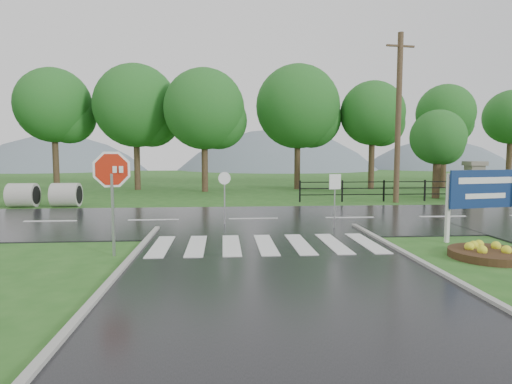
{
  "coord_description": "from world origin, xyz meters",
  "views": [
    {
      "loc": [
        -1.23,
        -7.16,
        2.71
      ],
      "look_at": [
        -0.21,
        6.0,
        1.5
      ],
      "focal_mm": 30.0,
      "sensor_mm": 36.0,
      "label": 1
    }
  ],
  "objects": [
    {
      "name": "ground",
      "position": [
        0.0,
        0.0,
        0.0
      ],
      "size": [
        120.0,
        120.0,
        0.0
      ],
      "primitive_type": "plane",
      "color": "#295D1F",
      "rests_on": "ground"
    },
    {
      "name": "main_road",
      "position": [
        0.0,
        10.0,
        0.0
      ],
      "size": [
        90.0,
        8.0,
        0.04
      ],
      "primitive_type": "cube",
      "color": "black",
      "rests_on": "ground"
    },
    {
      "name": "crosswalk",
      "position": [
        0.0,
        5.0,
        0.06
      ],
      "size": [
        6.5,
        2.8,
        0.02
      ],
      "color": "silver",
      "rests_on": "ground"
    },
    {
      "name": "pillar_west",
      "position": [
        13.0,
        16.0,
        1.18
      ],
      "size": [
        1.0,
        1.0,
        2.24
      ],
      "color": "gray",
      "rests_on": "ground"
    },
    {
      "name": "fence_west",
      "position": [
        7.75,
        16.0,
        0.72
      ],
      "size": [
        9.58,
        0.08,
        1.2
      ],
      "color": "black",
      "rests_on": "ground"
    },
    {
      "name": "hills",
      "position": [
        3.49,
        65.0,
        -15.54
      ],
      "size": [
        102.0,
        48.0,
        48.0
      ],
      "color": "slate",
      "rests_on": "ground"
    },
    {
      "name": "treeline",
      "position": [
        1.0,
        24.0,
        0.0
      ],
      "size": [
        83.2,
        5.2,
        10.0
      ],
      "color": "#1C5C1F",
      "rests_on": "ground"
    },
    {
      "name": "stop_sign",
      "position": [
        -4.11,
        4.18,
        2.03
      ],
      "size": [
        1.25,
        0.4,
        2.93
      ],
      "color": "#939399",
      "rests_on": "ground"
    },
    {
      "name": "estate_billboard",
      "position": [
        6.69,
        5.14,
        1.51
      ],
      "size": [
        2.48,
        0.53,
        2.2
      ],
      "color": "silver",
      "rests_on": "ground"
    },
    {
      "name": "flower_bed",
      "position": [
        5.62,
        3.19,
        0.15
      ],
      "size": [
        1.98,
        1.98,
        0.4
      ],
      "color": "#332111",
      "rests_on": "ground"
    },
    {
      "name": "reg_sign_small",
      "position": [
        2.73,
        7.65,
        1.41
      ],
      "size": [
        0.43,
        0.09,
        1.96
      ],
      "color": "#939399",
      "rests_on": "ground"
    },
    {
      "name": "reg_sign_round",
      "position": [
        -1.17,
        8.8,
        1.29
      ],
      "size": [
        0.46,
        0.11,
        2.0
      ],
      "color": "#939399",
      "rests_on": "ground"
    },
    {
      "name": "utility_pole_east",
      "position": [
        8.25,
        15.5,
        4.62
      ],
      "size": [
        1.62,
        0.3,
        9.09
      ],
      "color": "#473523",
      "rests_on": "ground"
    },
    {
      "name": "entrance_tree_left",
      "position": [
        11.54,
        17.5,
        3.62
      ],
      "size": [
        3.24,
        3.24,
        5.27
      ],
      "color": "#3D2B1C",
      "rests_on": "ground"
    }
  ]
}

